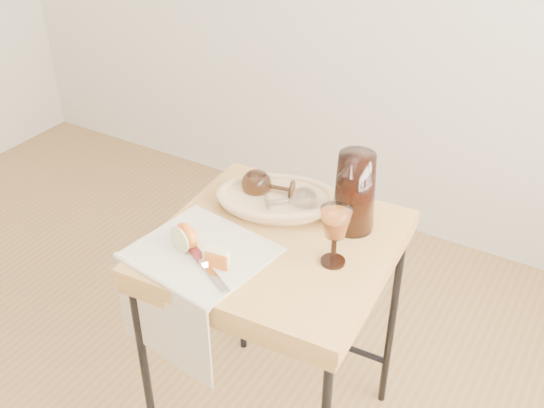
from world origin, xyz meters
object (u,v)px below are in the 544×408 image
Objects in this scene: side_table at (275,343)px; bread_basket at (277,201)px; tea_towel at (201,252)px; goblet_lying_a at (271,187)px; apple_half at (186,236)px; goblet_lying_b at (288,201)px; wine_goblet at (335,236)px; table_knife at (206,265)px; pitcher at (355,192)px.

bread_basket is (-0.07, 0.13, 0.41)m from side_table.
tea_towel is at bearing -131.23° from side_table.
goblet_lying_a is 0.31m from apple_half.
goblet_lying_b is 0.30m from apple_half.
goblet_lying_b is at bearing 76.61° from apple_half.
wine_goblet is 0.37m from apple_half.
apple_half is at bearing -138.02° from side_table.
goblet_lying_b is 1.50× the size of apple_half.
goblet_lying_b is (0.04, -0.02, 0.02)m from bread_basket.
apple_half reaches higher than side_table.
side_table is 4.76× the size of wine_goblet.
goblet_lying_a is (-0.10, 0.14, 0.44)m from side_table.
goblet_lying_b is (0.07, -0.03, -0.01)m from goblet_lying_a.
wine_goblet is (0.24, -0.14, 0.06)m from bread_basket.
goblet_lying_a is at bearing 129.60° from bread_basket.
apple_half is 0.10m from table_knife.
table_knife is at bearing -116.30° from bread_basket.
side_table is at bearing 95.36° from table_knife.
bread_basket is (0.06, 0.28, 0.02)m from tea_towel.
tea_towel is 4.15× the size of apple_half.
pitcher reaches higher than apple_half.
side_table is 2.93× the size of pitcher.
bread_basket is at bearing 116.17° from table_knife.
wine_goblet reaches higher than bread_basket.
tea_towel is (-0.13, -0.15, 0.39)m from side_table.
goblet_lying_a is 0.69× the size of table_knife.
goblet_lying_a is 0.08m from goblet_lying_b.
bread_basket is at bearing 85.70° from apple_half.
table_knife is (0.01, -0.34, -0.04)m from goblet_lying_a.
wine_goblet reaches higher than goblet_lying_a.
goblet_lying_b reaches higher than apple_half.
side_table is 3.76× the size of table_knife.
goblet_lying_b is 0.73× the size of wine_goblet.
side_table is 0.54m from pitcher.
goblet_lying_b reaches higher than side_table.
goblet_lying_a is at bearing 116.87° from goblet_lying_b.
pitcher is (0.17, 0.04, 0.06)m from goblet_lying_b.
wine_goblet is at bearing -4.78° from side_table.
goblet_lying_b is (-0.03, 0.11, 0.43)m from side_table.
goblet_lying_a is (-0.03, 0.01, 0.03)m from bread_basket.
wine_goblet is (0.31, 0.14, 0.08)m from tea_towel.
goblet_lying_b is at bearing 103.39° from side_table.
bread_basket is 0.30m from apple_half.
side_table is at bearing -133.33° from pitcher.
table_knife reaches higher than side_table.
tea_towel is 0.34m from wine_goblet.
wine_goblet is 0.32m from table_knife.
apple_half is (-0.17, -0.15, 0.42)m from side_table.
wine_goblet reaches higher than side_table.
bread_basket is 1.16× the size of pitcher.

